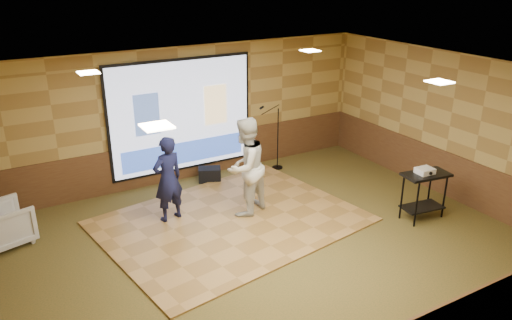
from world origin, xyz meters
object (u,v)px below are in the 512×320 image
av_table (425,187)px  projector (425,171)px  dance_floor (231,221)px  banquet_chair (5,224)px  player_right (245,167)px  mic_stand (276,149)px  duffel_bag (210,174)px  projector_screen (182,117)px  player_left (168,179)px

av_table → projector: size_ratio=2.96×
dance_floor → av_table: bearing=-27.1°
banquet_chair → player_right: bearing=-120.5°
mic_stand → duffel_bag: (-1.69, 0.12, -0.34)m
projector_screen → av_table: bearing=-51.4°
projector → duffel_bag: 4.66m
projector_screen → player_left: bearing=-120.5°
duffel_bag → mic_stand: bearing=-4.0°
mic_stand → duffel_bag: bearing=-161.3°
mic_stand → projector_screen: bearing=-170.9°
av_table → banquet_chair: 7.66m
dance_floor → projector: bearing=-27.0°
player_right → duffel_bag: player_right is taller
mic_stand → projector: bearing=-50.0°
av_table → projector: 0.34m
av_table → duffel_bag: (-2.82, 3.67, -0.49)m
duffel_bag → player_left: bearing=-137.3°
projector_screen → banquet_chair: size_ratio=3.99×
projector_screen → projector: (3.22, -4.04, -0.49)m
banquet_chair → projector: bearing=-128.3°
projector_screen → av_table: 5.26m
dance_floor → banquet_chair: banquet_chair is taller
projector_screen → banquet_chair: projector_screen is taller
projector_screen → duffel_bag: bearing=-42.5°
mic_stand → player_right: bearing=-113.1°
player_left → banquet_chair: player_left is taller
dance_floor → player_left: player_left is taller
projector_screen → projector: 5.19m
player_left → player_right: bearing=148.5°
player_left → banquet_chair: bearing=-24.8°
dance_floor → banquet_chair: bearing=161.5°
player_right → banquet_chair: 4.37m
banquet_chair → duffel_bag: banquet_chair is taller
duffel_bag → projector: bearing=-52.6°
projector_screen → dance_floor: bearing=-91.0°
av_table → duffel_bag: 4.65m
player_left → projector: (4.24, -2.30, 0.12)m
dance_floor → duffel_bag: duffel_bag is taller
dance_floor → player_right: size_ratio=2.40×
av_table → mic_stand: 3.73m
banquet_chair → duffel_bag: size_ratio=1.67×
projector → player_left: bearing=155.8°
projector → banquet_chair: 7.65m
dance_floor → mic_stand: bearing=40.8°
duffel_bag → av_table: bearing=-52.5°
player_left → duffel_bag: (1.45, 1.34, -0.71)m
projector_screen → player_left: (-1.02, -1.73, -0.61)m
dance_floor → player_left: (-0.98, 0.64, 0.85)m
dance_floor → player_left: bearing=146.7°
dance_floor → projector: (3.26, -1.66, 0.97)m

